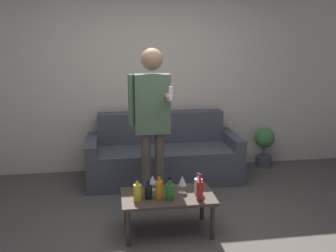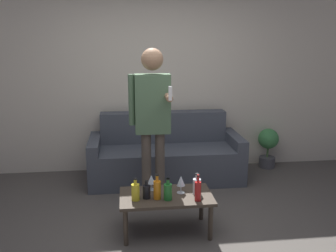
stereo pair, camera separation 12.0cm
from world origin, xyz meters
The scene contains 14 objects.
ground_plane centered at (0.00, 0.00, 0.00)m, with size 16.00×16.00×0.00m, color #514C47.
wall_back centered at (0.00, 2.13, 1.35)m, with size 8.00×0.06×2.70m.
couch centered at (0.12, 1.68, 0.31)m, with size 1.99×0.81×0.87m.
coffee_table centered at (-0.03, 0.25, 0.34)m, with size 0.89×0.51×0.38m.
bottle_orange centered at (-0.33, 0.17, 0.47)m, with size 0.08×0.08×0.22m.
bottle_green centered at (-0.12, 0.17, 0.48)m, with size 0.07×0.07×0.24m.
bottle_dark centered at (-0.03, 0.14, 0.47)m, with size 0.08×0.08×0.21m.
bottle_yellow centered at (-0.22, 0.20, 0.45)m, with size 0.07×0.07×0.18m.
bottle_red centered at (0.25, 0.09, 0.48)m, with size 0.06×0.06×0.25m.
bottle_clear centered at (0.27, 0.24, 0.47)m, with size 0.08×0.08×0.21m.
wine_glass_near centered at (0.12, 0.28, 0.50)m, with size 0.08×0.08×0.17m.
wine_glass_far centered at (-0.16, 0.39, 0.49)m, with size 0.08×0.08×0.15m.
person_standing_front centered at (-0.11, 0.85, 1.06)m, with size 0.45×0.44×1.76m.
potted_plant centered at (1.65, 1.93, 0.34)m, with size 0.29×0.29×0.58m.
Camera 2 is at (-0.41, -3.07, 1.87)m, focal length 40.00 mm.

